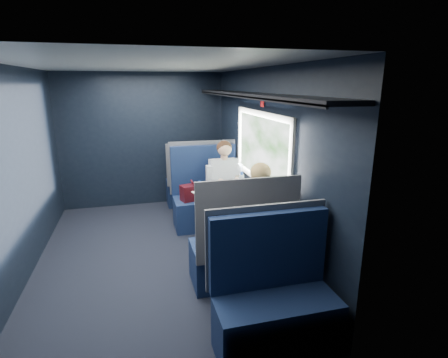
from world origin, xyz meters
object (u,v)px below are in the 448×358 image
object	(u,v)px
woman	(258,214)
seat_bay_near	(206,198)
cup	(249,183)
seat_bay_far	(240,249)
bottle_small	(242,181)
man	(225,181)
table	(234,200)
seat_row_front	(196,183)
seat_row_back	(274,300)
laptop	(259,187)

from	to	relation	value
woman	seat_bay_near	bearing A→B (deg)	99.38
cup	woman	bearing A→B (deg)	-102.86
seat_bay_far	bottle_small	xyz separation A→B (m)	(0.35, 1.10, 0.43)
woman	cup	bearing A→B (deg)	77.14
man	woman	size ratio (longest dim) A/B	1.00
table	seat_row_front	size ratio (longest dim) A/B	0.86
seat_bay_near	seat_row_front	world-z (taller)	seat_bay_near
bottle_small	seat_bay_far	bearing A→B (deg)	-107.78
man	woman	xyz separation A→B (m)	(0.00, -1.41, 0.01)
seat_bay_near	man	size ratio (longest dim) A/B	0.95
seat_row_back	man	bearing A→B (deg)	84.28
seat_row_back	laptop	world-z (taller)	seat_row_back
table	bottle_small	world-z (taller)	bottle_small
seat_bay_near	seat_bay_far	size ratio (longest dim) A/B	1.00
seat_bay_near	laptop	size ratio (longest dim) A/B	3.61
woman	laptop	distance (m)	0.78
seat_bay_near	man	distance (m)	0.43
man	bottle_small	world-z (taller)	man
man	laptop	distance (m)	0.74
seat_row_back	cup	world-z (taller)	seat_row_back
seat_bay_near	seat_row_back	size ratio (longest dim) A/B	1.09
seat_bay_near	woman	world-z (taller)	woman
seat_row_front	cup	bearing A→B (deg)	-72.21
man	laptop	world-z (taller)	man
laptop	bottle_small	world-z (taller)	laptop
seat_row_back	woman	bearing A→B (deg)	77.07
table	woman	distance (m)	0.71
cup	seat_row_back	bearing A→B (deg)	-102.90
seat_bay_near	bottle_small	size ratio (longest dim) A/B	5.46
laptop	cup	world-z (taller)	laptop
seat_row_front	seat_row_back	distance (m)	3.59
table	man	bearing A→B (deg)	84.48
seat_row_front	cup	world-z (taller)	seat_row_front
laptop	bottle_small	bearing A→B (deg)	128.56
man	woman	world-z (taller)	same
table	man	distance (m)	0.70
seat_bay_far	seat_row_back	world-z (taller)	seat_bay_far
seat_row_front	bottle_small	xyz separation A→B (m)	(0.35, -1.57, 0.43)
seat_row_back	woman	distance (m)	1.16
man	cup	bearing A→B (deg)	-60.00
seat_bay_near	cup	distance (m)	0.83
seat_row_back	bottle_small	size ratio (longest dim) A/B	5.03
seat_row_front	seat_bay_far	bearing A→B (deg)	-90.00
seat_bay_near	cup	size ratio (longest dim) A/B	14.11
seat_bay_near	seat_row_front	distance (m)	0.93
seat_row_front	laptop	world-z (taller)	seat_row_front
seat_bay_far	man	size ratio (longest dim) A/B	0.95
cup	laptop	bearing A→B (deg)	-81.65
seat_row_front	bottle_small	size ratio (longest dim) A/B	5.03
table	woman	world-z (taller)	woman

